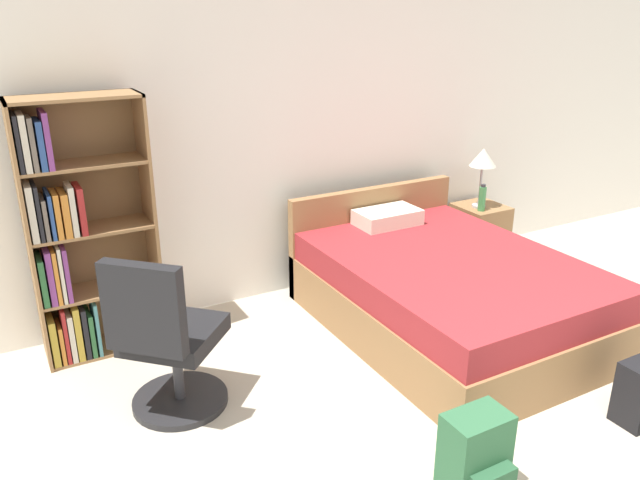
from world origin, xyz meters
name	(u,v)px	position (x,y,z in m)	size (l,w,h in m)	color
wall_back	(299,129)	(0.00, 3.23, 1.30)	(9.00, 0.06, 2.60)	white
bookshelf	(75,240)	(-1.75, 2.95, 0.81)	(0.77, 0.32, 1.70)	olive
bed	(443,290)	(0.55, 2.08, 0.29)	(1.50, 2.06, 0.81)	olive
office_chair	(167,344)	(-1.45, 2.02, 0.45)	(0.72, 0.72, 1.00)	#232326
nightstand	(479,232)	(1.68, 2.94, 0.25)	(0.40, 0.44, 0.51)	olive
table_lamp	(483,159)	(1.63, 2.93, 0.94)	(0.23, 0.23, 0.53)	#B2B2B7
water_bottle	(482,198)	(1.58, 2.84, 0.62)	(0.06, 0.06, 0.24)	#3F8C4C
backpack_green	(476,458)	(-0.38, 0.70, 0.21)	(0.30, 0.27, 0.44)	#2D603D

